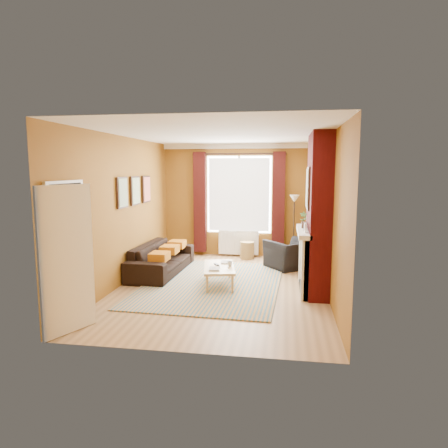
{
  "coord_description": "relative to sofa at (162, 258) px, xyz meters",
  "views": [
    {
      "loc": [
        1.14,
        -7.16,
        2.19
      ],
      "look_at": [
        0.0,
        0.25,
        1.15
      ],
      "focal_mm": 32.0,
      "sensor_mm": 36.0,
      "label": 1
    }
  ],
  "objects": [
    {
      "name": "ground",
      "position": [
        1.42,
        -0.79,
        -0.31
      ],
      "size": [
        5.5,
        5.5,
        0.0
      ],
      "primitive_type": "plane",
      "color": "olive",
      "rests_on": "ground"
    },
    {
      "name": "room_walls",
      "position": [
        2.05,
        -0.51,
        1.07
      ],
      "size": [
        3.82,
        5.54,
        2.83
      ],
      "color": "brown",
      "rests_on": "ground"
    },
    {
      "name": "striped_rug",
      "position": [
        1.21,
        -0.65,
        -0.3
      ],
      "size": [
        2.68,
        3.61,
        0.02
      ],
      "rotation": [
        0.0,
        0.0,
        -0.04
      ],
      "color": "#316789",
      "rests_on": "ground"
    },
    {
      "name": "sofa",
      "position": [
        0.0,
        0.0,
        0.0
      ],
      "size": [
        0.92,
        2.17,
        0.62
      ],
      "primitive_type": "imported",
      "rotation": [
        0.0,
        0.0,
        1.53
      ],
      "color": "black",
      "rests_on": "ground"
    },
    {
      "name": "armchair",
      "position": [
        2.71,
        0.83,
        0.0
      ],
      "size": [
        1.28,
        1.26,
        0.62
      ],
      "primitive_type": "imported",
      "rotation": [
        0.0,
        0.0,
        3.83
      ],
      "color": "black",
      "rests_on": "ground"
    },
    {
      "name": "coffee_table",
      "position": [
        1.36,
        -0.73,
        0.02
      ],
      "size": [
        0.76,
        1.2,
        0.37
      ],
      "rotation": [
        0.0,
        0.0,
        0.19
      ],
      "color": "#D9BC7D",
      "rests_on": "ground"
    },
    {
      "name": "wicker_stool",
      "position": [
        1.66,
        1.61,
        -0.1
      ],
      "size": [
        0.43,
        0.43,
        0.42
      ],
      "rotation": [
        0.0,
        0.0,
        -0.35
      ],
      "color": "olive",
      "rests_on": "ground"
    },
    {
      "name": "floor_lamp",
      "position": [
        2.78,
        1.54,
        0.94
      ],
      "size": [
        0.26,
        0.26,
        1.58
      ],
      "rotation": [
        0.0,
        0.0,
        0.1
      ],
      "color": "black",
      "rests_on": "ground"
    },
    {
      "name": "book_a",
      "position": [
        1.22,
        -1.0,
        0.07
      ],
      "size": [
        0.23,
        0.28,
        0.02
      ],
      "primitive_type": "imported",
      "rotation": [
        0.0,
        0.0,
        0.12
      ],
      "color": "#999999",
      "rests_on": "coffee_table"
    },
    {
      "name": "book_b",
      "position": [
        1.35,
        -0.44,
        0.07
      ],
      "size": [
        0.21,
        0.27,
        0.02
      ],
      "primitive_type": "imported",
      "rotation": [
        0.0,
        0.0,
        0.11
      ],
      "color": "#999999",
      "rests_on": "coffee_table"
    },
    {
      "name": "mug",
      "position": [
        1.56,
        -0.7,
        0.11
      ],
      "size": [
        0.12,
        0.12,
        0.09
      ],
      "primitive_type": "imported",
      "rotation": [
        0.0,
        0.0,
        -0.17
      ],
      "color": "#999999",
      "rests_on": "coffee_table"
    },
    {
      "name": "tv_remote",
      "position": [
        1.29,
        -0.65,
        0.07
      ],
      "size": [
        0.13,
        0.17,
        0.02
      ],
      "rotation": [
        0.0,
        0.0,
        0.57
      ],
      "color": "#262628",
      "rests_on": "coffee_table"
    }
  ]
}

